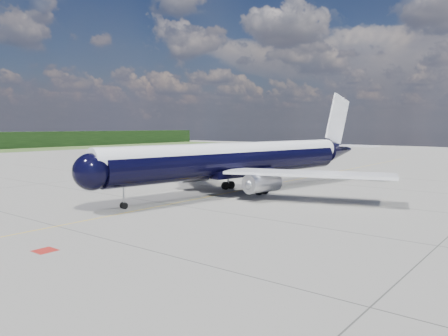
# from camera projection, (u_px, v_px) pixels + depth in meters

# --- Properties ---
(ground) EXTENTS (320.00, 320.00, 0.00)m
(ground) POSITION_uv_depth(u_px,v_px,m) (261.00, 186.00, 68.66)
(ground) COLOR gray
(ground) RESTS_ON ground
(taxiway_centerline) EXTENTS (0.16, 160.00, 0.01)m
(taxiway_centerline) POSITION_uv_depth(u_px,v_px,m) (242.00, 190.00, 64.75)
(taxiway_centerline) COLOR #DDAD0B
(taxiway_centerline) RESTS_ON ground
(red_marking) EXTENTS (1.60, 1.60, 0.01)m
(red_marking) POSITION_uv_depth(u_px,v_px,m) (45.00, 251.00, 33.23)
(red_marking) COLOR maroon
(red_marking) RESTS_ON ground
(main_airliner) EXTENTS (42.93, 52.78, 15.30)m
(main_airliner) POSITION_uv_depth(u_px,v_px,m) (244.00, 159.00, 62.45)
(main_airliner) COLOR black
(main_airliner) RESTS_ON ground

